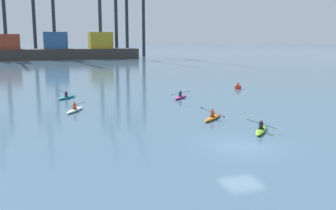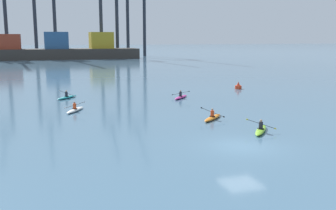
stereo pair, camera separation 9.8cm
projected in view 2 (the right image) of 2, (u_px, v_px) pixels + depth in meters
name	position (u px, v px, depth m)	size (l,w,h in m)	color
ground_plane	(242.00, 146.00, 24.14)	(800.00, 800.00, 0.00)	#476B84
container_barge	(57.00, 50.00, 125.94)	(53.65, 10.90, 8.86)	#38332D
gantry_crane_west_mid	(44.00, 7.00, 133.85)	(7.85, 19.05, 36.46)	#232833
gantry_crane_east_mid	(109.00, 8.00, 135.10)	(6.91, 17.41, 35.81)	#232833
gantry_crane_east	(136.00, 3.00, 143.92)	(7.75, 21.05, 40.01)	#232833
channel_buoy	(238.00, 86.00, 51.62)	(0.90, 0.90, 1.00)	red
kayak_orange	(213.00, 117.00, 32.23)	(2.85, 2.81, 0.98)	orange
kayak_lime	(261.00, 130.00, 27.85)	(2.64, 3.00, 0.95)	#7ABC2D
kayak_teal	(67.00, 97.00, 43.44)	(2.67, 2.97, 0.95)	teal
kayak_white	(75.00, 110.00, 35.75)	(2.17, 3.26, 1.01)	silver
kayak_magenta	(181.00, 97.00, 43.52)	(2.71, 2.93, 0.95)	#C13384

